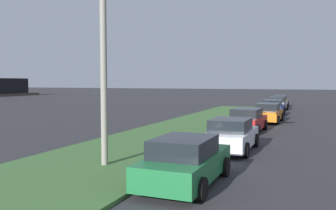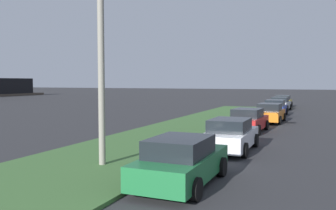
% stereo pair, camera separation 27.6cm
% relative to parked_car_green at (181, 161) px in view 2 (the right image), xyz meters
% --- Properties ---
extents(grass_median, '(60.00, 6.00, 0.12)m').
position_rel_parked_car_green_xyz_m(grass_median, '(3.47, 4.04, -0.66)').
color(grass_median, '#3D6633').
rests_on(grass_median, ground).
extents(parked_car_green, '(4.30, 2.03, 1.47)m').
position_rel_parked_car_green_xyz_m(parked_car_green, '(0.00, 0.00, 0.00)').
color(parked_car_green, '#1E6B38').
rests_on(parked_car_green, ground).
extents(parked_car_white, '(4.30, 2.02, 1.47)m').
position_rel_parked_car_green_xyz_m(parked_car_white, '(5.86, -0.15, 0.00)').
color(parked_car_white, silver).
rests_on(parked_car_white, ground).
extents(parked_car_red, '(4.37, 2.15, 1.47)m').
position_rel_parked_car_green_xyz_m(parked_car_red, '(12.37, 0.26, 0.00)').
color(parked_car_red, red).
rests_on(parked_car_red, ground).
extents(parked_car_orange, '(4.35, 2.11, 1.47)m').
position_rel_parked_car_green_xyz_m(parked_car_orange, '(18.34, -0.34, 0.00)').
color(parked_car_orange, orange).
rests_on(parked_car_orange, ground).
extents(parked_car_blue, '(4.31, 2.04, 1.47)m').
position_rel_parked_car_green_xyz_m(parked_car_blue, '(24.16, -0.08, 0.00)').
color(parked_car_blue, '#23389E').
rests_on(parked_car_blue, ground).
extents(parked_car_silver, '(4.38, 2.17, 1.47)m').
position_rel_parked_car_green_xyz_m(parked_car_silver, '(30.72, 0.10, 0.00)').
color(parked_car_silver, '#B2B5BA').
rests_on(parked_car_silver, ground).
extents(parked_car_yellow, '(4.30, 2.03, 1.47)m').
position_rel_parked_car_green_xyz_m(parked_car_yellow, '(36.10, 0.30, 0.00)').
color(parked_car_yellow, gold).
rests_on(parked_car_yellow, ground).
extents(streetlight, '(1.07, 2.81, 7.50)m').
position_rel_parked_car_green_xyz_m(streetlight, '(0.98, 3.09, 3.67)').
color(streetlight, gray).
rests_on(streetlight, ground).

